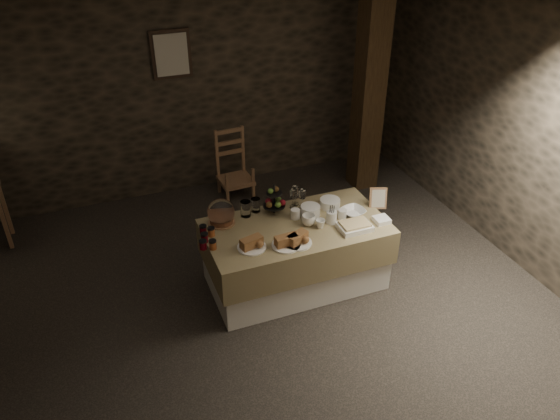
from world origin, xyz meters
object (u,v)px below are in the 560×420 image
object	(u,v)px
timber_column	(369,88)
buffet_table	(296,251)
fruit_stand	(275,202)
chair	(234,167)

from	to	relation	value
timber_column	buffet_table	bearing A→B (deg)	-135.48
timber_column	fruit_stand	bearing A→B (deg)	-143.02
timber_column	fruit_stand	world-z (taller)	timber_column
chair	fruit_stand	bearing A→B (deg)	-95.62
buffet_table	chair	bearing A→B (deg)	90.99
chair	timber_column	size ratio (longest dim) A/B	0.26
buffet_table	chair	xyz separation A→B (m)	(-0.03, 1.92, -0.01)
buffet_table	timber_column	bearing A→B (deg)	44.52
chair	buffet_table	bearing A→B (deg)	-92.12
timber_column	fruit_stand	distance (m)	2.19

